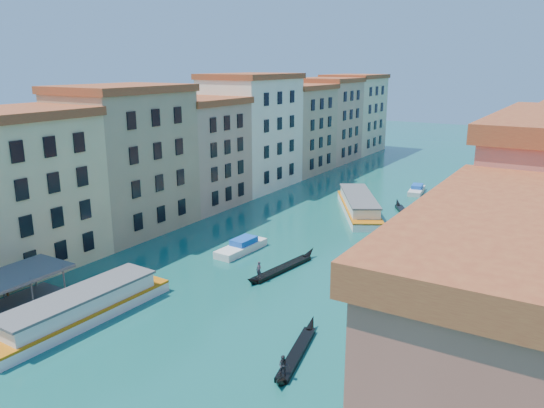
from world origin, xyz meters
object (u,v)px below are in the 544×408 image
(vaporetto_near, at_px, (81,308))
(gondola_fore, at_px, (282,267))
(gondola_right, at_px, (296,352))
(vaporetto_far, at_px, (359,205))

(vaporetto_near, distance_m, gondola_fore, 22.16)
(vaporetto_near, xyz_separation_m, gondola_right, (19.80, 4.71, -0.81))
(vaporetto_far, distance_m, gondola_fore, 26.91)
(gondola_fore, height_order, gondola_right, gondola_fore)
(vaporetto_far, height_order, gondola_fore, vaporetto_far)
(vaporetto_near, relative_size, gondola_fore, 1.48)
(vaporetto_far, bearing_deg, gondola_fore, -116.78)
(vaporetto_near, height_order, vaporetto_far, vaporetto_far)
(vaporetto_near, distance_m, vaporetto_far, 47.43)
(gondola_fore, relative_size, gondola_right, 1.15)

